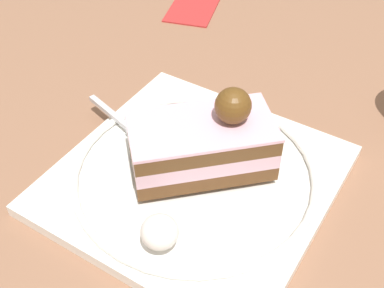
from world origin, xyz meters
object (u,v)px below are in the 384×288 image
(dessert_plate, at_px, (192,175))
(folded_napkin, at_px, (195,4))
(fork, at_px, (126,125))
(cake_slice, at_px, (204,142))
(whipped_cream_dollop, at_px, (160,232))

(dessert_plate, distance_m, folded_napkin, 0.35)
(fork, bearing_deg, cake_slice, -171.02)
(folded_napkin, bearing_deg, cake_slice, 133.80)
(cake_slice, xyz_separation_m, fork, (0.09, 0.01, -0.02))
(fork, height_order, folded_napkin, fork)
(cake_slice, bearing_deg, dessert_plate, 70.90)
(fork, bearing_deg, folded_napkin, -60.90)
(whipped_cream_dollop, distance_m, fork, 0.15)
(whipped_cream_dollop, xyz_separation_m, folded_napkin, (0.27, -0.34, -0.03))
(cake_slice, height_order, fork, cake_slice)
(whipped_cream_dollop, xyz_separation_m, fork, (0.13, -0.08, -0.01))
(dessert_plate, relative_size, whipped_cream_dollop, 9.16)
(dessert_plate, bearing_deg, whipped_cream_dollop, 115.78)
(fork, bearing_deg, dessert_plate, -177.86)
(cake_slice, bearing_deg, whipped_cream_dollop, 110.80)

